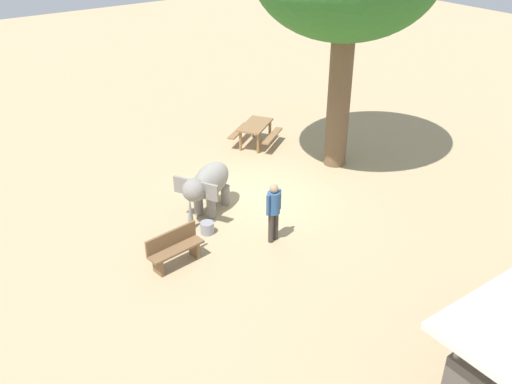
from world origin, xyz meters
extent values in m
plane|color=tan|center=(0.00, 0.00, 0.00)|extent=(60.00, 60.00, 0.00)
cylinder|color=gray|center=(1.70, 0.17, 0.29)|extent=(0.25, 0.25, 0.58)
cylinder|color=gray|center=(1.89, -0.18, 0.29)|extent=(0.25, 0.25, 0.58)
cylinder|color=gray|center=(0.99, -0.21, 0.29)|extent=(0.25, 0.25, 0.58)
cylinder|color=gray|center=(1.19, -0.57, 0.29)|extent=(0.25, 0.25, 0.58)
ellipsoid|color=gray|center=(1.44, -0.20, 0.93)|extent=(1.63, 1.34, 0.87)
sphere|color=gray|center=(2.23, 0.23, 1.04)|extent=(0.62, 0.62, 0.62)
cone|color=gray|center=(2.43, 0.34, 0.49)|extent=(0.19, 0.19, 0.98)
cube|color=gray|center=(1.95, 0.55, 1.04)|extent=(0.31, 0.48, 0.47)
cube|color=gray|center=(2.35, -0.17, 1.04)|extent=(0.31, 0.48, 0.47)
cylinder|color=#3F3833|center=(1.10, 2.08, 0.41)|extent=(0.14, 0.14, 0.82)
cylinder|color=#3F3833|center=(0.92, 2.04, 0.41)|extent=(0.14, 0.14, 0.82)
cylinder|color=#33598C|center=(1.01, 2.06, 1.11)|extent=(0.32, 0.32, 0.58)
sphere|color=tan|center=(1.01, 2.06, 1.51)|extent=(0.22, 0.22, 0.22)
cylinder|color=#33598C|center=(1.21, 2.10, 1.12)|extent=(0.09, 0.09, 0.55)
cylinder|color=#33598C|center=(0.80, 2.02, 1.12)|extent=(0.09, 0.09, 0.55)
cylinder|color=brown|center=(-3.35, -0.39, 2.24)|extent=(0.71, 0.71, 4.47)
cube|color=brown|center=(3.52, 1.57, 0.45)|extent=(1.44, 0.57, 0.06)
cube|color=brown|center=(3.54, 1.40, 0.68)|extent=(1.40, 0.23, 0.40)
cube|color=brown|center=(3.00, 1.50, 0.21)|extent=(0.12, 0.37, 0.42)
cube|color=brown|center=(4.04, 1.63, 0.21)|extent=(0.12, 0.37, 0.42)
cube|color=olive|center=(-2.10, -3.08, 0.75)|extent=(1.69, 1.50, 0.06)
cylinder|color=olive|center=(-2.42, -3.68, 0.36)|extent=(0.10, 0.10, 0.72)
cylinder|color=olive|center=(-2.78, -3.15, 0.36)|extent=(0.10, 0.10, 0.72)
cylinder|color=olive|center=(-1.42, -3.01, 0.36)|extent=(0.10, 0.10, 0.72)
cylinder|color=olive|center=(-1.78, -2.48, 0.36)|extent=(0.10, 0.10, 0.72)
cube|color=olive|center=(-1.75, -3.60, 0.44)|extent=(1.38, 1.04, 0.05)
cube|color=olive|center=(-2.45, -2.57, 0.44)|extent=(1.38, 1.04, 0.05)
cylinder|color=gray|center=(2.21, 0.79, 0.16)|extent=(0.36, 0.36, 0.32)
camera|label=1|loc=(8.32, 11.55, 8.01)|focal=39.26mm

